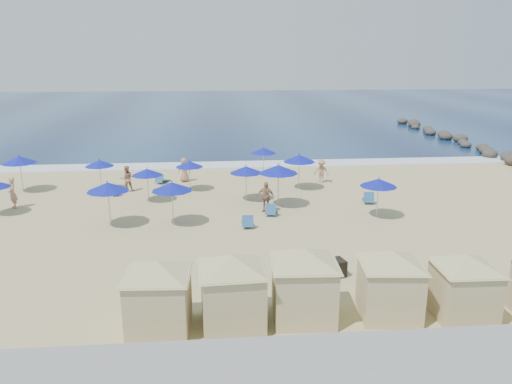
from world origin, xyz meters
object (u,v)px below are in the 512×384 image
at_px(umbrella_6, 172,186).
at_px(beachgoer_4, 184,170).
at_px(cabana_3, 391,275).
at_px(beachgoer_3, 321,171).
at_px(rock_jetty, 451,138).
at_px(beachgoer_1, 127,179).
at_px(trash_bin, 336,268).
at_px(beachgoer_2, 266,197).
at_px(umbrella_0, 19,160).
at_px(umbrella_4, 189,164).
at_px(umbrella_11, 379,183).
at_px(umbrella_8, 278,169).
at_px(umbrella_2, 99,163).
at_px(umbrella_10, 299,158).
at_px(cabana_4, 465,279).
at_px(umbrella_5, 147,172).
at_px(umbrella_7, 246,170).
at_px(umbrella_9, 263,151).
at_px(beachgoer_0, 13,193).
at_px(cabana_2, 304,275).
at_px(cabana_0, 158,287).
at_px(umbrella_3, 108,187).
at_px(cabana_1, 232,281).

distance_m(umbrella_6, beachgoer_4, 9.42).
height_order(cabana_3, beachgoer_3, cabana_3).
relative_size(rock_jetty, beachgoer_1, 15.27).
distance_m(trash_bin, beachgoer_2, 9.13).
height_order(umbrella_0, umbrella_6, umbrella_0).
height_order(umbrella_4, umbrella_11, umbrella_11).
distance_m(umbrella_8, beachgoer_3, 6.74).
bearing_deg(beachgoer_3, umbrella_8, -101.23).
bearing_deg(umbrella_0, umbrella_2, -1.90).
bearing_deg(umbrella_10, cabana_4, -80.79).
distance_m(umbrella_5, umbrella_7, 6.08).
height_order(umbrella_7, umbrella_10, umbrella_10).
distance_m(rock_jetty, umbrella_6, 36.00).
bearing_deg(umbrella_0, beachgoer_4, 9.41).
xyz_separation_m(umbrella_2, beachgoer_4, (5.47, 1.93, -1.02)).
distance_m(umbrella_5, umbrella_10, 10.03).
bearing_deg(umbrella_4, rock_jetty, 32.56).
height_order(umbrella_7, umbrella_9, umbrella_7).
bearing_deg(cabana_4, trash_bin, 133.88).
height_order(cabana_4, umbrella_0, cabana_4).
xyz_separation_m(umbrella_8, beachgoer_0, (-15.75, 1.11, -1.40)).
bearing_deg(cabana_2, cabana_0, -176.19).
xyz_separation_m(rock_jetty, umbrella_6, (-27.03, -23.71, 1.79)).
bearing_deg(cabana_0, beachgoer_3, 62.83).
bearing_deg(umbrella_9, rock_jetty, 31.63).
bearing_deg(trash_bin, umbrella_10, 71.18).
bearing_deg(cabana_2, umbrella_11, 59.73).
relative_size(trash_bin, umbrella_2, 0.33).
xyz_separation_m(umbrella_3, umbrella_8, (9.40, 2.68, 0.13)).
bearing_deg(umbrella_7, umbrella_6, -135.58).
distance_m(cabana_4, umbrella_3, 17.78).
height_order(cabana_3, beachgoer_2, cabana_3).
relative_size(cabana_2, umbrella_8, 1.70).
bearing_deg(umbrella_0, beachgoer_2, -19.94).
bearing_deg(umbrella_6, cabana_3, -51.49).
distance_m(trash_bin, umbrella_5, 14.70).
height_order(umbrella_3, umbrella_8, umbrella_8).
distance_m(cabana_3, umbrella_2, 22.35).
bearing_deg(cabana_1, beachgoer_2, 78.68).
bearing_deg(rock_jetty, cabana_4, -115.25).
height_order(umbrella_4, umbrella_5, umbrella_5).
distance_m(umbrella_4, umbrella_7, 4.50).
relative_size(umbrella_8, beachgoer_2, 1.50).
bearing_deg(beachgoer_0, umbrella_2, 95.50).
xyz_separation_m(cabana_4, umbrella_6, (-10.77, 10.74, 0.66)).
relative_size(cabana_4, umbrella_2, 1.91).
bearing_deg(umbrella_11, trash_bin, -119.79).
height_order(cabana_1, beachgoer_1, cabana_1).
relative_size(cabana_0, umbrella_8, 1.63).
relative_size(umbrella_4, beachgoer_2, 1.17).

